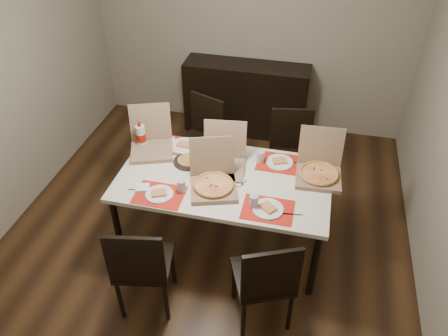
{
  "coord_description": "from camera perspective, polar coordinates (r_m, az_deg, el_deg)",
  "views": [
    {
      "loc": [
        0.83,
        -2.95,
        3.09
      ],
      "look_at": [
        0.17,
        -0.15,
        0.85
      ],
      "focal_mm": 35.0,
      "sensor_mm": 36.0,
      "label": 1
    }
  ],
  "objects": [
    {
      "name": "napkin_loose",
      "position": [
        3.67,
        1.78,
        -1.68
      ],
      "size": [
        0.15,
        0.15,
        0.02
      ],
      "primitive_type": "cube",
      "rotation": [
        0.0,
        0.0,
        1.17
      ],
      "color": "white",
      "rests_on": "dining_table"
    },
    {
      "name": "chair_far_right",
      "position": [
        4.48,
        8.7,
        2.24
      ],
      "size": [
        0.49,
        0.49,
        0.93
      ],
      "color": "black",
      "rests_on": "ground"
    },
    {
      "name": "chair_far_left",
      "position": [
        4.67,
        -3.0,
        4.23
      ],
      "size": [
        0.55,
        0.55,
        0.93
      ],
      "color": "black",
      "rests_on": "ground"
    },
    {
      "name": "soda_bottle",
      "position": [
        4.09,
        -10.79,
        4.07
      ],
      "size": [
        0.09,
        0.09,
        0.27
      ],
      "color": "silver",
      "rests_on": "dining_table"
    },
    {
      "name": "ground",
      "position": [
        4.36,
        -1.81,
        -7.46
      ],
      "size": [
        3.8,
        4.0,
        0.02
      ],
      "primitive_type": "cube",
      "color": "#3D2512",
      "rests_on": "ground"
    },
    {
      "name": "setting_far_right",
      "position": [
        3.89,
        6.58,
        0.95
      ],
      "size": [
        0.5,
        0.3,
        0.11
      ],
      "color": "red",
      "rests_on": "dining_table"
    },
    {
      "name": "pizza_box_left",
      "position": [
        4.07,
        -9.44,
        3.18
      ],
      "size": [
        0.49,
        0.52,
        0.38
      ],
      "color": "#83654B",
      "rests_on": "dining_table"
    },
    {
      "name": "sideboard",
      "position": [
        5.48,
        2.86,
        9.03
      ],
      "size": [
        1.5,
        0.4,
        0.9
      ],
      "primitive_type": "cube",
      "color": "black",
      "rests_on": "ground"
    },
    {
      "name": "setting_far_left",
      "position": [
        4.06,
        -4.9,
        2.82
      ],
      "size": [
        0.47,
        0.3,
        0.11
      ],
      "color": "red",
      "rests_on": "dining_table"
    },
    {
      "name": "pizza_box_center",
      "position": [
        3.58,
        -1.42,
        -1.77
      ],
      "size": [
        0.48,
        0.51,
        0.37
      ],
      "color": "#83654B",
      "rests_on": "dining_table"
    },
    {
      "name": "dip_bowl",
      "position": [
        3.83,
        1.52,
        0.5
      ],
      "size": [
        0.17,
        0.17,
        0.03
      ],
      "primitive_type": "imported",
      "rotation": [
        0.0,
        0.0,
        0.32
      ],
      "color": "white",
      "rests_on": "dining_table"
    },
    {
      "name": "dining_table",
      "position": [
        3.76,
        -0.0,
        -2.01
      ],
      "size": [
        1.8,
        1.0,
        0.75
      ],
      "color": "beige",
      "rests_on": "ground"
    },
    {
      "name": "room_walls",
      "position": [
        3.74,
        -0.6,
        16.59
      ],
      "size": [
        3.84,
        4.02,
        2.62
      ],
      "color": "gray",
      "rests_on": "ground"
    },
    {
      "name": "pizza_box_right",
      "position": [
        3.78,
        12.28,
        -0.3
      ],
      "size": [
        0.4,
        0.44,
        0.38
      ],
      "color": "#83654B",
      "rests_on": "dining_table"
    },
    {
      "name": "setting_near_right",
      "position": [
        3.42,
        5.25,
        -5.07
      ],
      "size": [
        0.47,
        0.3,
        0.11
      ],
      "color": "red",
      "rests_on": "dining_table"
    },
    {
      "name": "faina_plate",
      "position": [
        3.89,
        -4.63,
        0.93
      ],
      "size": [
        0.27,
        0.27,
        0.03
      ],
      "color": "black",
      "rests_on": "dining_table"
    },
    {
      "name": "setting_near_left",
      "position": [
        3.58,
        -7.94,
        -3.03
      ],
      "size": [
        0.48,
        0.3,
        0.11
      ],
      "color": "red",
      "rests_on": "dining_table"
    },
    {
      "name": "chair_near_left",
      "position": [
        3.41,
        -10.74,
        -12.3
      ],
      "size": [
        0.49,
        0.49,
        0.93
      ],
      "color": "black",
      "rests_on": "ground"
    },
    {
      "name": "chair_near_right",
      "position": [
        3.28,
        5.43,
        -14.25
      ],
      "size": [
        0.55,
        0.55,
        0.93
      ],
      "color": "black",
      "rests_on": "ground"
    },
    {
      "name": "pizza_box_extra",
      "position": [
        3.78,
        -0.08,
        0.8
      ],
      "size": [
        0.42,
        0.46,
        0.37
      ],
      "color": "#83654B",
      "rests_on": "dining_table"
    }
  ]
}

